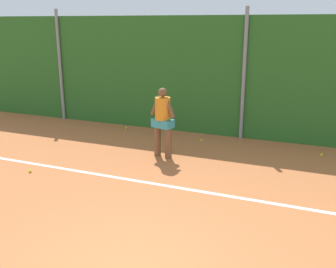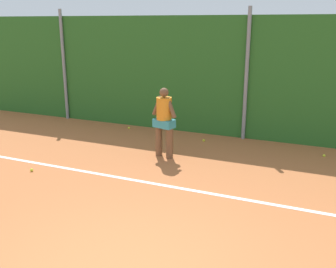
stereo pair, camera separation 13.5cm
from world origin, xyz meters
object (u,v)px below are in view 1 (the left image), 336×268
(tennis_ball_0, at_px, (202,140))
(tennis_ball_5, at_px, (322,155))
(tennis_ball_1, at_px, (30,171))
(tennis_ball_3, at_px, (126,128))
(player_backcourt_far, at_px, (163,119))

(tennis_ball_0, bearing_deg, tennis_ball_5, -0.76)
(tennis_ball_1, relative_size, tennis_ball_3, 1.00)
(tennis_ball_0, bearing_deg, tennis_ball_1, -127.70)
(tennis_ball_1, bearing_deg, tennis_ball_5, 31.24)
(tennis_ball_1, relative_size, tennis_ball_5, 1.00)
(player_backcourt_far, distance_m, tennis_ball_3, 2.83)
(tennis_ball_0, relative_size, tennis_ball_5, 1.00)
(tennis_ball_0, height_order, tennis_ball_5, same)
(player_backcourt_far, height_order, tennis_ball_5, player_backcourt_far)
(tennis_ball_3, height_order, tennis_ball_5, same)
(tennis_ball_0, relative_size, tennis_ball_1, 1.00)
(tennis_ball_0, relative_size, tennis_ball_3, 1.00)
(tennis_ball_0, distance_m, tennis_ball_1, 4.42)
(player_backcourt_far, distance_m, tennis_ball_5, 3.88)
(tennis_ball_5, bearing_deg, tennis_ball_1, -148.76)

